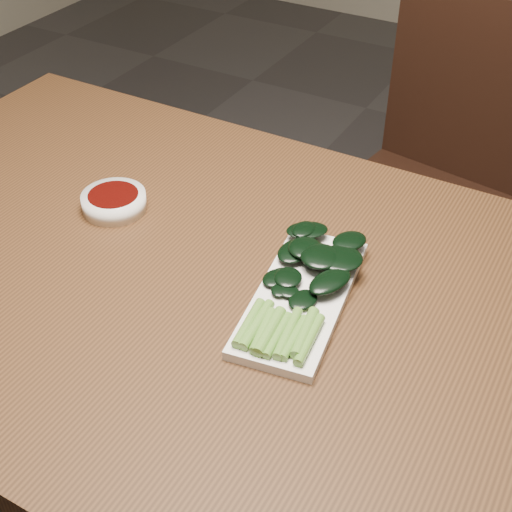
# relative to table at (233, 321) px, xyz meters

# --- Properties ---
(table) EXTENTS (1.40, 0.80, 0.75)m
(table) POSITION_rel_table_xyz_m (0.00, 0.00, 0.00)
(table) COLOR #452913
(table) RESTS_ON ground
(chair_far) EXTENTS (0.53, 0.53, 0.89)m
(chair_far) POSITION_rel_table_xyz_m (0.09, 0.80, -0.19)
(chair_far) COLOR black
(chair_far) RESTS_ON ground
(sauce_bowl) EXTENTS (0.10, 0.10, 0.03)m
(sauce_bowl) POSITION_rel_table_xyz_m (-0.25, 0.06, 0.09)
(sauce_bowl) COLOR white
(sauce_bowl) RESTS_ON table
(serving_plate) EXTENTS (0.16, 0.29, 0.01)m
(serving_plate) POSITION_rel_table_xyz_m (0.10, 0.02, 0.08)
(serving_plate) COLOR white
(serving_plate) RESTS_ON table
(gai_lan) EXTENTS (0.15, 0.28, 0.02)m
(gai_lan) POSITION_rel_table_xyz_m (0.10, 0.03, 0.10)
(gai_lan) COLOR #609734
(gai_lan) RESTS_ON serving_plate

